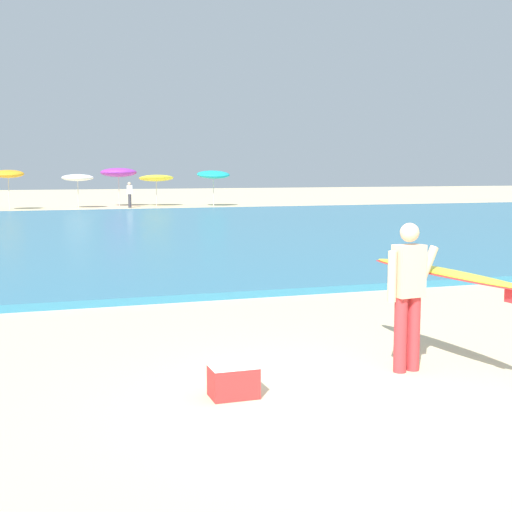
{
  "coord_description": "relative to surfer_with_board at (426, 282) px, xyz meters",
  "views": [
    {
      "loc": [
        -3.08,
        -6.24,
        2.33
      ],
      "look_at": [
        0.13,
        3.26,
        1.1
      ],
      "focal_mm": 49.55,
      "sensor_mm": 36.0,
      "label": 1
    }
  ],
  "objects": [
    {
      "name": "beach_umbrella_6",
      "position": [
        7.51,
        36.93,
        0.98
      ],
      "size": [
        2.11,
        2.15,
        2.36
      ],
      "color": "beige",
      "rests_on": "ground"
    },
    {
      "name": "ground_plane",
      "position": [
        -1.38,
        -0.79,
        -1.03
      ],
      "size": [
        160.0,
        160.0,
        0.0
      ],
      "primitive_type": "plane",
      "color": "beige"
    },
    {
      "name": "beachgoer_near_row_left",
      "position": [
        2.1,
        36.7,
        -0.19
      ],
      "size": [
        0.32,
        0.2,
        1.58
      ],
      "color": "#383842",
      "rests_on": "ground"
    },
    {
      "name": "beach_umbrella_5",
      "position": [
        4.07,
        38.32,
        0.76
      ],
      "size": [
        2.21,
        2.23,
        2.07
      ],
      "color": "beige",
      "rests_on": "ground"
    },
    {
      "name": "beach_umbrella_4",
      "position": [
        1.72,
        38.66,
        1.12
      ],
      "size": [
        2.3,
        2.31,
        2.47
      ],
      "color": "beige",
      "rests_on": "ground"
    },
    {
      "name": "surfer_with_board",
      "position": [
        0.0,
        0.0,
        0.0
      ],
      "size": [
        1.1,
        2.72,
        1.73
      ],
      "color": "red",
      "rests_on": "ground"
    },
    {
      "name": "cooler_box",
      "position": [
        -2.43,
        -0.29,
        -0.85
      ],
      "size": [
        0.49,
        0.35,
        0.37
      ],
      "color": "red",
      "rests_on": "ground"
    },
    {
      "name": "sea",
      "position": [
        -1.38,
        18.99,
        -0.96
      ],
      "size": [
        120.0,
        28.0,
        0.14
      ],
      "primitive_type": "cube",
      "color": "teal",
      "rests_on": "ground"
    },
    {
      "name": "beach_umbrella_3",
      "position": [
        -0.93,
        37.35,
        0.82
      ],
      "size": [
        1.92,
        1.93,
        2.07
      ],
      "color": "beige",
      "rests_on": "ground"
    },
    {
      "name": "beach_umbrella_2",
      "position": [
        -4.91,
        36.56,
        1.05
      ],
      "size": [
        1.78,
        1.81,
        2.38
      ],
      "color": "beige",
      "rests_on": "ground"
    }
  ]
}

